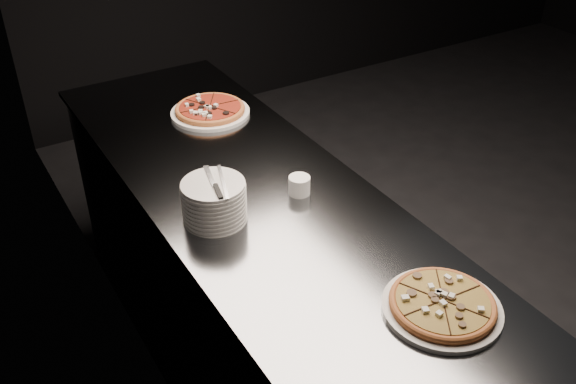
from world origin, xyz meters
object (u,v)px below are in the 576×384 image
counter (263,295)px  pizza_tomato (210,110)px  cutlery (217,184)px  plate_stack (214,201)px  pizza_mushroom (442,305)px  ramekin (299,185)px

counter → pizza_tomato: 0.82m
cutlery → plate_stack: bearing=130.3°
counter → pizza_mushroom: (0.14, -0.74, 0.48)m
pizza_mushroom → pizza_tomato: size_ratio=0.97×
pizza_tomato → cutlery: bearing=-113.2°
pizza_tomato → cutlery: (-0.31, -0.71, 0.12)m
ramekin → pizza_tomato: bearing=90.0°
plate_stack → pizza_tomato: bearing=65.7°
plate_stack → cutlery: size_ratio=0.98×
pizza_mushroom → plate_stack: 0.78m
pizza_mushroom → plate_stack: (-0.34, 0.70, 0.05)m
pizza_mushroom → pizza_tomato: bearing=90.9°
counter → cutlery: cutlery is taller
ramekin → counter: bearing=154.5°
cutlery → counter: bearing=31.1°
counter → pizza_tomato: pizza_tomato is taller
counter → ramekin: ramekin is taller
plate_stack → ramekin: size_ratio=2.75×
pizza_mushroom → cutlery: (-0.33, 0.68, 0.12)m
pizza_tomato → plate_stack: bearing=-114.3°
counter → pizza_tomato: (0.12, 0.65, 0.48)m
pizza_mushroom → plate_stack: size_ratio=1.58×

